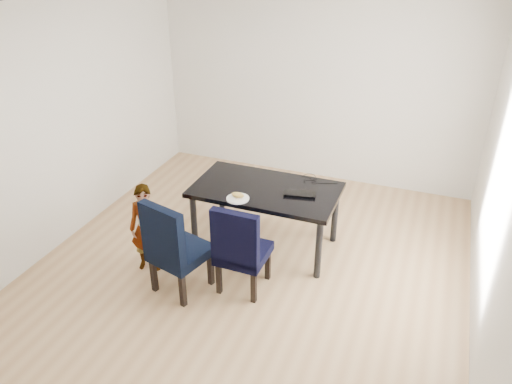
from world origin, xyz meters
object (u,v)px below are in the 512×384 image
at_px(dining_table, 265,217).
at_px(plate, 238,199).
at_px(chair_right, 244,246).
at_px(chair_left, 180,245).
at_px(child, 147,228).
at_px(laptop, 300,192).

relative_size(dining_table, plate, 6.60).
relative_size(dining_table, chair_right, 1.62).
height_order(dining_table, chair_left, chair_left).
distance_m(child, laptop, 1.68).
xyz_separation_m(child, laptop, (1.40, 0.88, 0.27)).
relative_size(chair_left, plate, 4.30).
bearing_deg(chair_right, chair_left, -156.16).
distance_m(dining_table, chair_left, 1.16).
height_order(chair_left, child, chair_left).
bearing_deg(chair_left, chair_right, 38.06).
bearing_deg(chair_right, laptop, 68.16).
distance_m(chair_right, plate, 0.56).
bearing_deg(laptop, plate, 21.80).
distance_m(dining_table, laptop, 0.55).
distance_m(child, plate, 1.01).
bearing_deg(dining_table, chair_right, -86.19).
bearing_deg(dining_table, plate, -118.78).
bearing_deg(child, chair_right, -12.60).
bearing_deg(child, dining_table, 23.45).
xyz_separation_m(chair_right, plate, (-0.24, 0.44, 0.26)).
bearing_deg(laptop, chair_left, 38.22).
xyz_separation_m(dining_table, chair_right, (0.05, -0.78, 0.12)).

